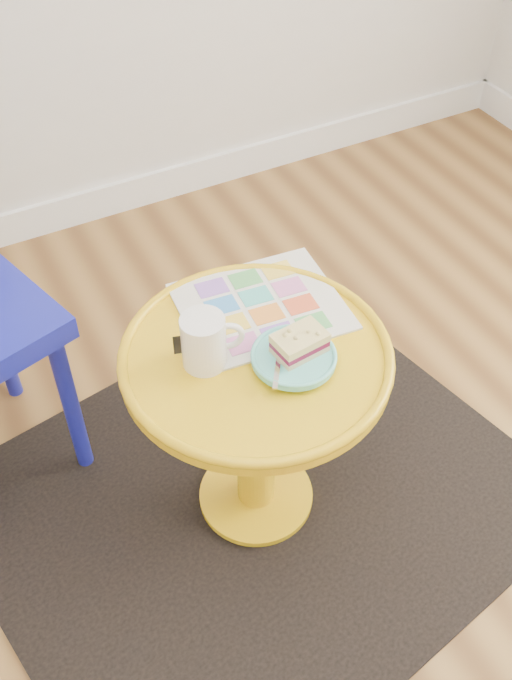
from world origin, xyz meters
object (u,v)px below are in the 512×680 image
side_table (256,401)px  newspaper (261,306)px  plate (294,357)px  mug (205,340)px

side_table → newspaper: 0.21m
side_table → plate: 0.18m
side_table → plate: plate is taller
newspaper → side_table: bearing=-117.2°
side_table → plate: (0.05, -0.06, 0.17)m
newspaper → plate: (-0.02, -0.18, 0.01)m
mug → plate: 0.18m
side_table → newspaper: size_ratio=1.64×
side_table → mug: size_ratio=4.45×
mug → plate: (0.15, -0.09, -0.04)m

